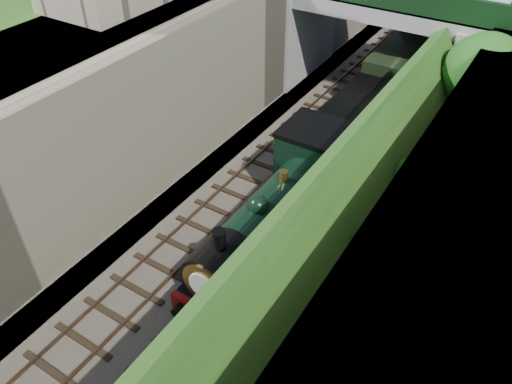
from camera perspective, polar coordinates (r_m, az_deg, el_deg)
name	(u,v)px	position (r m, az deg, el deg)	size (l,w,h in m)	color
trackbed	(354,123)	(28.50, 11.17, 7.79)	(10.00, 90.00, 0.20)	#473F38
retaining_wall	(270,43)	(29.06, 1.66, 16.68)	(1.00, 90.00, 7.00)	#756B56
street_plateau_left	(219,30)	(30.85, -4.22, 17.95)	(6.00, 90.00, 7.00)	#262628
embankment_slope	(463,94)	(27.15, 22.61, 10.27)	(4.92, 90.45, 6.58)	#1E4714
track_left	(322,111)	(29.06, 7.56, 9.20)	(2.50, 90.00, 0.20)	black
track_right	(375,126)	(28.11, 13.46, 7.31)	(2.50, 90.00, 0.20)	black
road_bridge	(408,33)	(30.01, 17.00, 17.00)	(16.00, 6.40, 7.25)	gray
tree	(486,76)	(24.85, 24.84, 11.96)	(3.60, 3.80, 6.60)	black
locomotive	(280,211)	(19.22, 2.80, -2.19)	(3.10, 10.22, 3.83)	black
tender	(356,131)	(24.86, 11.31, 6.89)	(2.70, 6.00, 3.05)	black
coach_front	(434,37)	(35.67, 19.66, 16.35)	(2.90, 18.00, 3.70)	black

